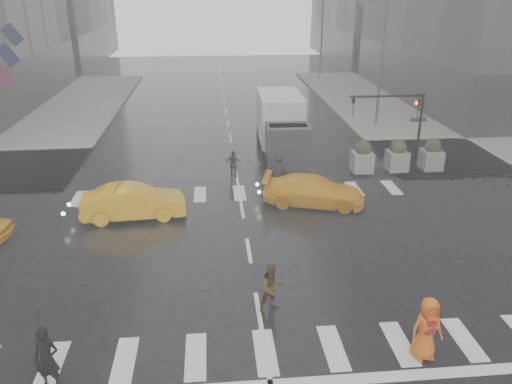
{
  "coord_description": "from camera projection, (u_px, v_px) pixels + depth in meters",
  "views": [
    {
      "loc": [
        -1.34,
        -17.46,
        9.8
      ],
      "look_at": [
        0.48,
        2.0,
        1.69
      ],
      "focal_mm": 35.0,
      "sensor_mm": 36.0,
      "label": 1
    }
  ],
  "objects": [
    {
      "name": "traffic_signal_pole",
      "position": [
        403.0,
        118.0,
        26.83
      ],
      "size": [
        4.45,
        0.42,
        4.5
      ],
      "color": "black",
      "rests_on": "ground"
    },
    {
      "name": "pedestrian_far_a",
      "position": [
        234.0,
        164.0,
        27.22
      ],
      "size": [
        0.97,
        0.68,
        1.53
      ],
      "primitive_type": "imported",
      "rotation": [
        0.0,
        0.0,
        2.99
      ],
      "color": "black",
      "rests_on": "ground"
    },
    {
      "name": "flag_cluster",
      "position": [
        3.0,
        52.0,
        33.48
      ],
      "size": [
        2.87,
        3.06,
        4.69
      ],
      "color": "#59595B",
      "rests_on": "ground"
    },
    {
      "name": "street_lamp_far",
      "position": [
        321.0,
        34.0,
        53.91
      ],
      "size": [
        2.15,
        0.22,
        9.0
      ],
      "color": "#59595B",
      "rests_on": "ground"
    },
    {
      "name": "pedestrian_black",
      "position": [
        43.0,
        338.0,
        12.58
      ],
      "size": [
        1.07,
        1.09,
        2.43
      ],
      "rotation": [
        0.0,
        0.0,
        -0.12
      ],
      "color": "black",
      "rests_on": "ground"
    },
    {
      "name": "planter_west",
      "position": [
        362.0,
        157.0,
        27.7
      ],
      "size": [
        1.1,
        1.1,
        1.8
      ],
      "color": "slate",
      "rests_on": "ground"
    },
    {
      "name": "pedestrian_orange",
      "position": [
        427.0,
        329.0,
        13.87
      ],
      "size": [
        1.02,
        0.74,
        1.93
      ],
      "rotation": [
        0.0,
        0.0,
        0.13
      ],
      "color": "#DB5A0F",
      "rests_on": "ground"
    },
    {
      "name": "planter_east",
      "position": [
        432.0,
        155.0,
        28.04
      ],
      "size": [
        1.1,
        1.1,
        1.8
      ],
      "color": "slate",
      "rests_on": "ground"
    },
    {
      "name": "pedestrian_far_b",
      "position": [
        278.0,
        170.0,
        25.87
      ],
      "size": [
        1.31,
        0.88,
        1.87
      ],
      "primitive_type": "imported",
      "rotation": [
        0.0,
        0.0,
        2.96
      ],
      "color": "black",
      "rests_on": "ground"
    },
    {
      "name": "taxi_rear",
      "position": [
        313.0,
        191.0,
        23.9
      ],
      "size": [
        4.64,
        3.0,
        1.4
      ],
      "primitive_type": "imported",
      "rotation": [
        0.0,
        0.0,
        1.31
      ],
      "color": "#FFAC0D",
      "rests_on": "ground"
    },
    {
      "name": "road_markings",
      "position": [
        249.0,
        250.0,
        19.93
      ],
      "size": [
        18.0,
        48.0,
        0.01
      ],
      "primitive_type": null,
      "color": "silver",
      "rests_on": "ground"
    },
    {
      "name": "planter_mid",
      "position": [
        397.0,
        156.0,
        27.87
      ],
      "size": [
        1.1,
        1.1,
        1.8
      ],
      "color": "slate",
      "rests_on": "ground"
    },
    {
      "name": "box_truck",
      "position": [
        282.0,
        125.0,
        30.42
      ],
      "size": [
        2.56,
        6.83,
        3.63
      ],
      "rotation": [
        0.0,
        0.0,
        -0.03
      ],
      "color": "silver",
      "rests_on": "ground"
    },
    {
      "name": "ground",
      "position": [
        249.0,
        250.0,
        19.93
      ],
      "size": [
        120.0,
        120.0,
        0.0
      ],
      "primitive_type": "plane",
      "color": "black",
      "rests_on": "ground"
    },
    {
      "name": "sidewalk_ne",
      "position": [
        487.0,
        125.0,
        37.67
      ],
      "size": [
        35.0,
        35.0,
        0.15
      ],
      "primitive_type": "cube",
      "color": "slate",
      "rests_on": "ground"
    },
    {
      "name": "pedestrian_brown",
      "position": [
        272.0,
        287.0,
        15.96
      ],
      "size": [
        1.01,
        0.9,
        1.72
      ],
      "primitive_type": "imported",
      "rotation": [
        0.0,
        0.0,
        0.36
      ],
      "color": "#3F2E16",
      "rests_on": "ground"
    },
    {
      "name": "street_lamp_near",
      "position": [
        380.0,
        59.0,
        35.52
      ],
      "size": [
        2.15,
        0.22,
        9.0
      ],
      "color": "#59595B",
      "rests_on": "ground"
    },
    {
      "name": "taxi_mid",
      "position": [
        133.0,
        202.0,
        22.49
      ],
      "size": [
        4.74,
        1.99,
        1.52
      ],
      "primitive_type": "imported",
      "rotation": [
        0.0,
        0.0,
        1.66
      ],
      "color": "#FFAC0D",
      "rests_on": "ground"
    }
  ]
}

